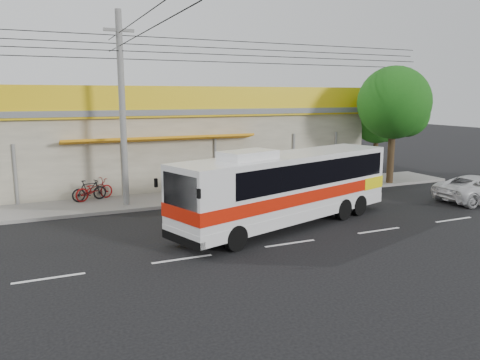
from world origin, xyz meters
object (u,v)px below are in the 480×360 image
object	(u,v)px
white_car	(480,189)
tree_far	(379,120)
motorbike_red	(94,189)
utility_pole	(120,46)
tree_near	(396,105)
coach_bus	(290,183)
motorbike_dark	(89,190)

from	to	relation	value
white_car	tree_far	xyz separation A→B (m)	(0.54, 8.38, 2.99)
motorbike_red	tree_far	world-z (taller)	tree_far
motorbike_red	utility_pole	distance (m)	7.03
utility_pole	tree_near	bearing A→B (deg)	-2.48
coach_bus	motorbike_red	size ratio (longest dim) A/B	5.36
tree_far	motorbike_dark	bearing A→B (deg)	-176.99
coach_bus	tree_far	distance (m)	14.16
utility_pole	coach_bus	bearing A→B (deg)	-45.92
motorbike_red	white_car	size ratio (longest dim) A/B	0.42
utility_pole	tree_far	size ratio (longest dim) A/B	6.31
coach_bus	motorbike_red	bearing A→B (deg)	114.69
white_car	utility_pole	size ratio (longest dim) A/B	0.14
motorbike_red	utility_pole	world-z (taller)	utility_pole
tree_near	tree_far	xyz separation A→B (m)	(1.50, 3.18, -1.03)
motorbike_dark	white_car	bearing A→B (deg)	-127.45
coach_bus	utility_pole	size ratio (longest dim) A/B	0.31
motorbike_dark	tree_near	distance (m)	17.50
motorbike_dark	motorbike_red	bearing A→B (deg)	-82.97
motorbike_red	tree_near	size ratio (longest dim) A/B	0.29
white_car	tree_near	bearing A→B (deg)	11.66
coach_bus	white_car	size ratio (longest dim) A/B	2.26
motorbike_red	tree_far	distance (m)	18.41
white_car	tree_far	world-z (taller)	tree_far
white_car	tree_far	distance (m)	8.91
motorbike_red	white_car	xyz separation A→B (m)	(17.60, -7.51, -0.02)
tree_near	tree_far	size ratio (longest dim) A/B	1.28
coach_bus	tree_near	distance (m)	11.46
coach_bus	tree_far	size ratio (longest dim) A/B	1.98
motorbike_dark	white_car	distance (m)	19.32
motorbike_dark	tree_far	bearing A→B (deg)	-101.88
tree_near	utility_pole	bearing A→B (deg)	177.52
tree_near	tree_far	distance (m)	3.66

